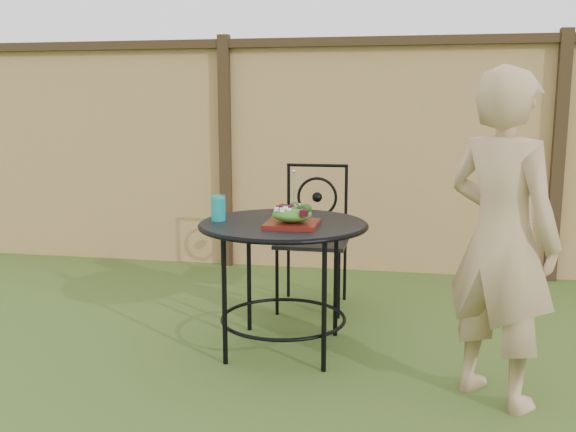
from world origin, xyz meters
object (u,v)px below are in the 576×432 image
Objects in this scene: diner at (501,239)px; salad_plate at (292,224)px; patio_chair at (314,232)px; patio_table at (283,247)px.

salad_plate is (-1.01, 0.31, -0.03)m from diner.
patio_chair is 1.64m from diner.
salad_plate is at bearing 25.27° from diner.
patio_chair is at bearing 91.34° from salad_plate.
diner is at bearing -16.91° from salad_plate.
diner reaches higher than patio_chair.
patio_table is at bearing -93.14° from patio_chair.
patio_table is at bearing 122.62° from salad_plate.
patio_chair is 0.96m from salad_plate.
patio_chair is at bearing 86.86° from patio_table.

